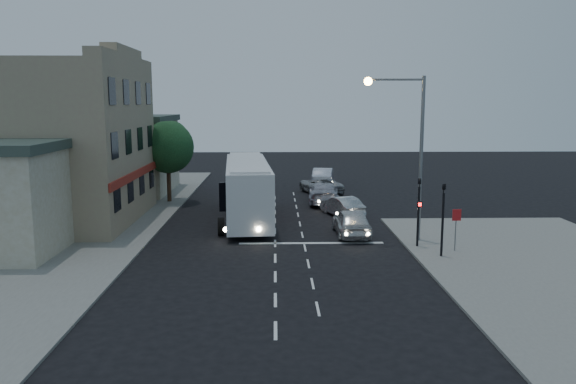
{
  "coord_description": "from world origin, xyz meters",
  "views": [
    {
      "loc": [
        -0.01,
        -28.17,
        7.7
      ],
      "look_at": [
        0.82,
        6.25,
        2.2
      ],
      "focal_mm": 35.0,
      "sensor_mm": 36.0,
      "label": 1
    }
  ],
  "objects_px": {
    "car_sedan_b": "(324,193)",
    "streetlight": "(410,139)",
    "traffic_signal_side": "(443,211)",
    "car_suv": "(351,222)",
    "street_tree": "(168,145)",
    "traffic_signal_main": "(419,204)",
    "regulatory_sign": "(456,223)",
    "car_sedan_c": "(320,185)",
    "car_extra": "(323,177)",
    "car_sedan_a": "(342,206)",
    "tour_bus": "(247,188)"
  },
  "relations": [
    {
      "from": "car_suv",
      "to": "regulatory_sign",
      "type": "distance_m",
      "value": 6.35
    },
    {
      "from": "traffic_signal_side",
      "to": "car_suv",
      "type": "bearing_deg",
      "value": 127.46
    },
    {
      "from": "regulatory_sign",
      "to": "streetlight",
      "type": "relative_size",
      "value": 0.24
    },
    {
      "from": "car_suv",
      "to": "traffic_signal_side",
      "type": "relative_size",
      "value": 1.14
    },
    {
      "from": "car_sedan_b",
      "to": "traffic_signal_side",
      "type": "distance_m",
      "value": 16.32
    },
    {
      "from": "traffic_signal_side",
      "to": "regulatory_sign",
      "type": "xyz_separation_m",
      "value": [
        1.0,
        0.96,
        -0.82
      ]
    },
    {
      "from": "car_sedan_b",
      "to": "traffic_signal_main",
      "type": "relative_size",
      "value": 1.35
    },
    {
      "from": "tour_bus",
      "to": "regulatory_sign",
      "type": "relative_size",
      "value": 5.92
    },
    {
      "from": "traffic_signal_side",
      "to": "car_sedan_c",
      "type": "bearing_deg",
      "value": 102.26
    },
    {
      "from": "car_sedan_a",
      "to": "regulatory_sign",
      "type": "distance_m",
      "value": 10.76
    },
    {
      "from": "streetlight",
      "to": "traffic_signal_main",
      "type": "bearing_deg",
      "value": -79.8
    },
    {
      "from": "car_sedan_a",
      "to": "car_sedan_c",
      "type": "height_order",
      "value": "car_sedan_c"
    },
    {
      "from": "car_extra",
      "to": "traffic_signal_main",
      "type": "distance_m",
      "value": 23.39
    },
    {
      "from": "car_extra",
      "to": "traffic_signal_side",
      "type": "relative_size",
      "value": 1.23
    },
    {
      "from": "car_sedan_b",
      "to": "regulatory_sign",
      "type": "xyz_separation_m",
      "value": [
        5.53,
        -14.63,
        0.79
      ]
    },
    {
      "from": "car_extra",
      "to": "street_tree",
      "type": "xyz_separation_m",
      "value": [
        -12.74,
        -8.89,
        3.66
      ]
    },
    {
      "from": "car_sedan_a",
      "to": "car_sedan_c",
      "type": "distance_m",
      "value": 9.69
    },
    {
      "from": "car_sedan_b",
      "to": "streetlight",
      "type": "height_order",
      "value": "streetlight"
    },
    {
      "from": "regulatory_sign",
      "to": "car_sedan_c",
      "type": "bearing_deg",
      "value": 105.64
    },
    {
      "from": "car_suv",
      "to": "traffic_signal_main",
      "type": "relative_size",
      "value": 1.14
    },
    {
      "from": "traffic_signal_side",
      "to": "street_tree",
      "type": "height_order",
      "value": "street_tree"
    },
    {
      "from": "car_sedan_c",
      "to": "traffic_signal_main",
      "type": "bearing_deg",
      "value": 83.96
    },
    {
      "from": "traffic_signal_main",
      "to": "traffic_signal_side",
      "type": "bearing_deg",
      "value": -70.51
    },
    {
      "from": "car_sedan_b",
      "to": "regulatory_sign",
      "type": "height_order",
      "value": "regulatory_sign"
    },
    {
      "from": "car_suv",
      "to": "car_extra",
      "type": "relative_size",
      "value": 0.92
    },
    {
      "from": "car_sedan_a",
      "to": "car_extra",
      "type": "height_order",
      "value": "car_extra"
    },
    {
      "from": "regulatory_sign",
      "to": "streetlight",
      "type": "bearing_deg",
      "value": 128.75
    },
    {
      "from": "car_extra",
      "to": "traffic_signal_main",
      "type": "relative_size",
      "value": 1.23
    },
    {
      "from": "tour_bus",
      "to": "car_suv",
      "type": "relative_size",
      "value": 2.79
    },
    {
      "from": "car_extra",
      "to": "car_sedan_a",
      "type": "bearing_deg",
      "value": 98.33
    },
    {
      "from": "streetlight",
      "to": "traffic_signal_side",
      "type": "bearing_deg",
      "value": -74.3
    },
    {
      "from": "traffic_signal_main",
      "to": "car_sedan_b",
      "type": "bearing_deg",
      "value": 105.72
    },
    {
      "from": "car_extra",
      "to": "regulatory_sign",
      "type": "height_order",
      "value": "regulatory_sign"
    },
    {
      "from": "car_sedan_a",
      "to": "car_sedan_b",
      "type": "bearing_deg",
      "value": -100.17
    },
    {
      "from": "traffic_signal_side",
      "to": "street_tree",
      "type": "bearing_deg",
      "value": 135.5
    },
    {
      "from": "car_sedan_b",
      "to": "traffic_signal_side",
      "type": "height_order",
      "value": "traffic_signal_side"
    },
    {
      "from": "traffic_signal_main",
      "to": "street_tree",
      "type": "bearing_deg",
      "value": 137.97
    },
    {
      "from": "car_extra",
      "to": "streetlight",
      "type": "xyz_separation_m",
      "value": [
        2.81,
        -21.71,
        4.9
      ]
    },
    {
      "from": "car_sedan_a",
      "to": "tour_bus",
      "type": "bearing_deg",
      "value": -11.08
    },
    {
      "from": "car_extra",
      "to": "regulatory_sign",
      "type": "xyz_separation_m",
      "value": [
        4.77,
        -24.15,
        0.76
      ]
    },
    {
      "from": "car_sedan_a",
      "to": "street_tree",
      "type": "xyz_separation_m",
      "value": [
        -12.8,
        5.63,
        3.8
      ]
    },
    {
      "from": "traffic_signal_side",
      "to": "streetlight",
      "type": "bearing_deg",
      "value": 105.7
    },
    {
      "from": "tour_bus",
      "to": "traffic_signal_side",
      "type": "relative_size",
      "value": 3.18
    },
    {
      "from": "streetlight",
      "to": "car_sedan_a",
      "type": "bearing_deg",
      "value": 110.9
    },
    {
      "from": "car_sedan_b",
      "to": "streetlight",
      "type": "xyz_separation_m",
      "value": [
        3.58,
        -12.19,
        4.93
      ]
    },
    {
      "from": "traffic_signal_side",
      "to": "tour_bus",
      "type": "bearing_deg",
      "value": 136.36
    },
    {
      "from": "traffic_signal_main",
      "to": "traffic_signal_side",
      "type": "relative_size",
      "value": 1.0
    },
    {
      "from": "car_sedan_a",
      "to": "streetlight",
      "type": "distance_m",
      "value": 9.21
    },
    {
      "from": "car_suv",
      "to": "car_sedan_c",
      "type": "xyz_separation_m",
      "value": [
        -0.57,
        15.26,
        -0.06
      ]
    },
    {
      "from": "tour_bus",
      "to": "car_sedan_c",
      "type": "relative_size",
      "value": 2.47
    }
  ]
}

